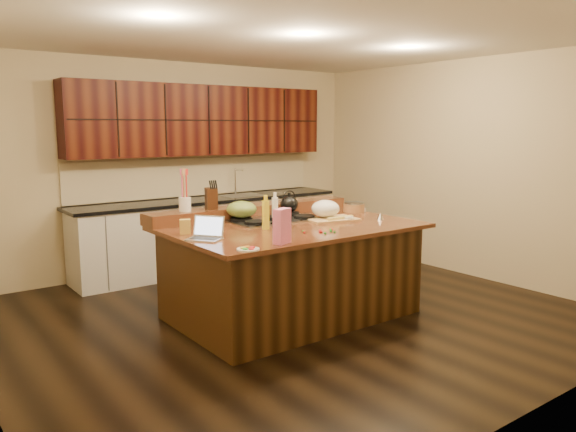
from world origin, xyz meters
TOP-DOWN VIEW (x-y plane):
  - room at (0.00, 0.00)m, footprint 5.52×5.02m
  - island at (0.00, 0.00)m, footprint 2.40×1.60m
  - back_ledge at (0.00, 0.70)m, footprint 2.40×0.30m
  - cooktop at (0.00, 0.30)m, footprint 0.92×0.52m
  - back_counter at (0.30, 2.23)m, footprint 3.70×0.66m
  - kettle at (0.30, 0.43)m, footprint 0.21×0.21m
  - green_bowl at (-0.30, 0.43)m, footprint 0.39×0.39m
  - laptop at (-1.01, -0.13)m, footprint 0.34×0.36m
  - oil_bottle at (-0.33, -0.05)m, footprint 0.08×0.08m
  - vinegar_bottle at (-0.03, 0.23)m, footprint 0.08×0.08m
  - wooden_tray at (0.48, 0.02)m, footprint 0.57×0.47m
  - ramekin_a at (0.60, -0.18)m, footprint 0.12×0.12m
  - ramekin_b at (1.15, 0.21)m, footprint 0.12×0.12m
  - ramekin_c at (0.83, 0.38)m, footprint 0.13×0.13m
  - strainer_bowl at (1.08, 0.25)m, footprint 0.29×0.29m
  - kitchen_timer at (0.92, -0.31)m, footprint 0.08×0.08m
  - pink_bag at (-0.60, -0.67)m, footprint 0.17×0.13m
  - candy_plate at (-0.96, -0.71)m, footprint 0.20×0.20m
  - package_box at (-1.05, 0.19)m, footprint 0.11×0.10m
  - utensil_crock at (-0.79, 0.70)m, footprint 0.16×0.16m
  - knife_block at (-0.49, 0.70)m, footprint 0.16×0.20m
  - gumdrop_0 at (0.12, -0.47)m, footprint 0.02×0.02m
  - gumdrop_1 at (0.10, -0.47)m, footprint 0.02×0.02m
  - gumdrop_2 at (-0.18, -0.43)m, footprint 0.02×0.02m
  - gumdrop_3 at (-0.15, -0.39)m, footprint 0.02×0.02m
  - gumdrop_4 at (-0.05, -0.50)m, footprint 0.02×0.02m
  - gumdrop_5 at (0.06, -0.58)m, footprint 0.02×0.02m
  - gumdrop_6 at (-0.01, -0.45)m, footprint 0.02×0.02m
  - gumdrop_7 at (-0.05, -0.58)m, footprint 0.02×0.02m
  - gumdrop_8 at (-0.04, -0.51)m, footprint 0.02×0.02m
  - gumdrop_9 at (0.05, -0.54)m, footprint 0.02×0.02m

SIDE VIEW (x-z plane):
  - island at x=0.00m, z-range 0.00..0.92m
  - candy_plate at x=-0.96m, z-range 0.92..0.93m
  - gumdrop_0 at x=0.12m, z-range 0.92..0.94m
  - gumdrop_1 at x=0.10m, z-range 0.92..0.94m
  - gumdrop_2 at x=-0.18m, z-range 0.92..0.94m
  - gumdrop_3 at x=-0.15m, z-range 0.92..0.94m
  - gumdrop_4 at x=-0.05m, z-range 0.92..0.94m
  - gumdrop_5 at x=0.06m, z-range 0.92..0.94m
  - gumdrop_6 at x=-0.01m, z-range 0.92..0.94m
  - gumdrop_7 at x=-0.05m, z-range 0.92..0.94m
  - gumdrop_8 at x=-0.04m, z-range 0.92..0.94m
  - gumdrop_9 at x=0.05m, z-range 0.92..0.94m
  - cooktop at x=0.00m, z-range 0.91..0.96m
  - ramekin_a at x=0.60m, z-range 0.92..0.96m
  - ramekin_b at x=1.15m, z-range 0.92..0.96m
  - ramekin_c at x=0.83m, z-range 0.92..0.96m
  - kitchen_timer at x=0.92m, z-range 0.92..0.99m
  - strainer_bowl at x=1.08m, z-range 0.92..1.01m
  - laptop at x=-1.01m, z-range 0.87..1.07m
  - back_ledge at x=0.00m, z-range 0.92..1.04m
  - back_counter at x=0.30m, z-range -0.22..2.18m
  - package_box at x=-1.05m, z-range 0.92..1.05m
  - wooden_tray at x=0.48m, z-range 0.91..1.11m
  - vinegar_bottle at x=-0.03m, z-range 0.92..1.17m
  - green_bowl at x=-0.30m, z-range 0.97..1.13m
  - kettle at x=0.30m, z-range 0.97..1.14m
  - oil_bottle at x=-0.33m, z-range 0.92..1.19m
  - pink_bag at x=-0.60m, z-range 0.92..1.21m
  - utensil_crock at x=-0.79m, z-range 1.04..1.18m
  - knife_block at x=-0.49m, z-range 1.04..1.25m
  - room at x=0.00m, z-range -0.01..2.71m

